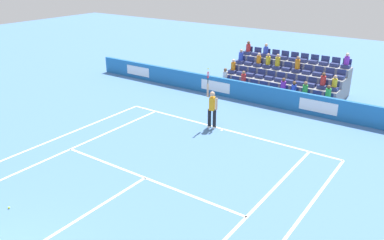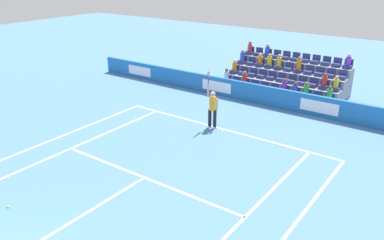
# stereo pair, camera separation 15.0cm
# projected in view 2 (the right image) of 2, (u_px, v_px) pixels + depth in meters

# --- Properties ---
(line_baseline) EXTENTS (10.97, 0.10, 0.01)m
(line_baseline) POSITION_uv_depth(u_px,v_px,m) (224.00, 129.00, 18.44)
(line_baseline) COLOR white
(line_baseline) RESTS_ON ground
(line_service) EXTENTS (8.23, 0.10, 0.01)m
(line_service) POSITION_uv_depth(u_px,v_px,m) (144.00, 178.00, 14.30)
(line_service) COLOR white
(line_service) RESTS_ON ground
(line_centre_service) EXTENTS (0.10, 6.40, 0.01)m
(line_centre_service) POSITION_uv_depth(u_px,v_px,m) (73.00, 221.00, 11.89)
(line_centre_service) COLOR white
(line_centre_service) RESTS_ON ground
(line_singles_sideline_left) EXTENTS (0.10, 11.89, 0.01)m
(line_singles_sideline_left) POSITION_uv_depth(u_px,v_px,m) (62.00, 152.00, 16.19)
(line_singles_sideline_left) COLOR white
(line_singles_sideline_left) RESTS_ON ground
(line_singles_sideline_right) EXTENTS (0.10, 11.89, 0.01)m
(line_singles_sideline_right) POSITION_uv_depth(u_px,v_px,m) (238.00, 225.00, 11.73)
(line_singles_sideline_right) COLOR white
(line_singles_sideline_right) RESTS_ON ground
(line_doubles_sideline_left) EXTENTS (0.10, 11.89, 0.01)m
(line_doubles_sideline_left) POSITION_uv_depth(u_px,v_px,m) (42.00, 144.00, 16.93)
(line_doubles_sideline_left) COLOR white
(line_doubles_sideline_left) RESTS_ON ground
(line_centre_mark) EXTENTS (0.10, 0.20, 0.01)m
(line_centre_mark) POSITION_uv_depth(u_px,v_px,m) (223.00, 130.00, 18.37)
(line_centre_mark) COLOR white
(line_centre_mark) RESTS_ON ground
(sponsor_barrier) EXTENTS (24.20, 0.22, 1.07)m
(sponsor_barrier) POSITION_uv_depth(u_px,v_px,m) (265.00, 95.00, 21.43)
(sponsor_barrier) COLOR #1E66AD
(sponsor_barrier) RESTS_ON ground
(tennis_player) EXTENTS (0.54, 0.43, 2.85)m
(tennis_player) POSITION_uv_depth(u_px,v_px,m) (212.00, 108.00, 18.25)
(tennis_player) COLOR black
(tennis_player) RESTS_ON ground
(stadium_stand) EXTENTS (6.82, 3.80, 2.54)m
(stadium_stand) POSITION_uv_depth(u_px,v_px,m) (287.00, 80.00, 23.58)
(stadium_stand) COLOR gray
(stadium_stand) RESTS_ON ground
(loose_tennis_ball) EXTENTS (0.07, 0.07, 0.07)m
(loose_tennis_ball) POSITION_uv_depth(u_px,v_px,m) (8.00, 207.00, 12.54)
(loose_tennis_ball) COLOR #D1E533
(loose_tennis_ball) RESTS_ON ground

